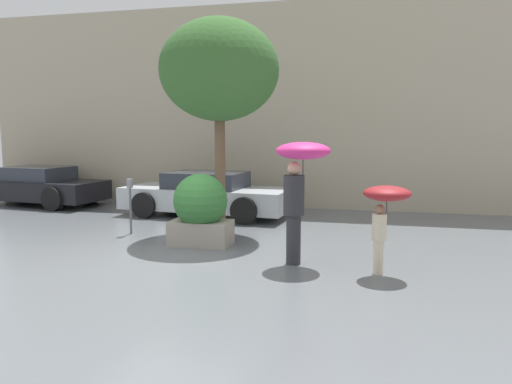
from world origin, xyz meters
TOP-DOWN VIEW (x-y plane):
  - ground_plane at (0.00, 0.00)m, footprint 40.00×40.00m
  - building_facade at (0.00, 6.50)m, footprint 18.00×0.30m
  - planter_box at (0.11, 1.11)m, footprint 1.22×1.09m
  - person_adult at (2.25, 0.17)m, footprint 0.94×0.94m
  - person_child at (3.68, -0.18)m, footprint 0.75×0.75m
  - parked_car_near at (-0.93, 4.43)m, footprint 4.69×2.24m
  - parked_car_far at (-6.71, 5.16)m, footprint 4.39×2.27m
  - street_tree at (0.14, 2.32)m, footprint 2.61×2.61m
  - parking_meter at (-1.78, 1.76)m, footprint 0.14×0.14m

SIDE VIEW (x-z plane):
  - ground_plane at x=0.00m, z-range 0.00..0.00m
  - parked_car_far at x=-6.71m, z-range -0.03..1.16m
  - parked_car_near at x=-0.93m, z-range -0.02..1.16m
  - planter_box at x=0.11m, z-range 0.02..1.47m
  - parking_meter at x=-1.78m, z-range 0.27..1.51m
  - person_child at x=3.68m, z-range 0.44..1.87m
  - person_adult at x=2.25m, z-range 0.54..2.65m
  - building_facade at x=0.00m, z-range 0.00..6.00m
  - street_tree at x=0.14m, z-range 1.23..5.95m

